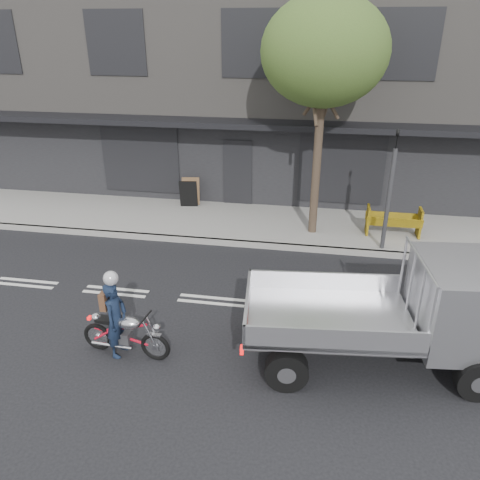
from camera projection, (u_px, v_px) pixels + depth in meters
name	position (u px, v px, depth m)	size (l,w,h in m)	color
ground	(212.00, 301.00, 11.03)	(80.00, 80.00, 0.00)	black
sidewalk	(244.00, 223.00, 15.21)	(32.00, 3.20, 0.15)	gray
kerb	(235.00, 243.00, 13.77)	(32.00, 0.20, 0.15)	gray
building_main	(270.00, 76.00, 19.48)	(26.00, 10.00, 8.00)	slate
street_tree	(325.00, 52.00, 12.25)	(3.40, 3.40, 6.74)	#382B21
traffic_light_pole	(389.00, 198.00, 12.69)	(0.12, 0.12, 3.50)	#2D2D30
motorcycle	(125.00, 333.00, 9.04)	(1.84, 0.54, 0.95)	black
rider	(116.00, 320.00, 8.94)	(0.57, 0.37, 1.56)	#121D32
flatbed_ute	(441.00, 306.00, 8.45)	(5.02, 2.45, 2.25)	black
construction_barrier	(394.00, 224.00, 13.77)	(1.61, 0.64, 0.90)	yellow
sandwich_board	(188.00, 194.00, 16.11)	(0.61, 0.41, 0.96)	black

